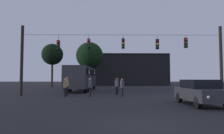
{
  "coord_description": "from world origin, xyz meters",
  "views": [
    {
      "loc": [
        -1.2,
        -7.0,
        1.57
      ],
      "look_at": [
        -0.89,
        16.11,
        2.9
      ],
      "focal_mm": 32.89,
      "sensor_mm": 36.0,
      "label": 1
    }
  ],
  "objects": [
    {
      "name": "overhead_signal_span",
      "position": [
        0.02,
        12.18,
        3.83
      ],
      "size": [
        19.08,
        0.44,
        6.58
      ],
      "color": "black",
      "rests_on": "ground"
    },
    {
      "name": "pedestrian_crossing_center",
      "position": [
        -0.5,
        13.16,
        0.93
      ],
      "size": [
        0.34,
        0.42,
        1.65
      ],
      "color": "black",
      "rests_on": "ground"
    },
    {
      "name": "tree_left_silhouette",
      "position": [
        -5.08,
        33.1,
        6.1
      ],
      "size": [
        5.27,
        5.27,
        8.76
      ],
      "color": "black",
      "rests_on": "ground"
    },
    {
      "name": "pedestrian_trailing",
      "position": [
        -5.16,
        12.19,
        0.98
      ],
      "size": [
        0.33,
        0.41,
        1.73
      ],
      "color": "black",
      "rests_on": "ground"
    },
    {
      "name": "pedestrian_near_bus",
      "position": [
        -0.08,
        11.0,
        0.88
      ],
      "size": [
        0.31,
        0.4,
        1.58
      ],
      "color": "black",
      "rests_on": "ground"
    },
    {
      "name": "pedestrian_crossing_right",
      "position": [
        -2.87,
        10.92,
        0.93
      ],
      "size": [
        0.29,
        0.39,
        1.64
      ],
      "color": "black",
      "rests_on": "ground"
    },
    {
      "name": "ground_plane",
      "position": [
        0.0,
        24.5,
        0.0
      ],
      "size": [
        168.0,
        168.0,
        0.0
      ],
      "primitive_type": "plane",
      "color": "black",
      "rests_on": "ground"
    },
    {
      "name": "car_near_right",
      "position": [
        4.26,
        5.28,
        0.8
      ],
      "size": [
        1.81,
        4.34,
        1.52
      ],
      "color": "#2D2D33",
      "rests_on": "ground"
    },
    {
      "name": "pedestrian_far_side",
      "position": [
        -0.33,
        14.82,
        0.9
      ],
      "size": [
        0.28,
        0.39,
        1.6
      ],
      "color": "black",
      "rests_on": "ground"
    },
    {
      "name": "pedestrian_crossing_left",
      "position": [
        -5.04,
        10.85,
        0.91
      ],
      "size": [
        0.26,
        0.37,
        1.62
      ],
      "color": "black",
      "rests_on": "ground"
    },
    {
      "name": "tree_behind_building",
      "position": [
        -12.48,
        33.54,
        6.36
      ],
      "size": [
        4.2,
        4.2,
        8.5
      ],
      "color": "#2D2116",
      "rests_on": "ground"
    },
    {
      "name": "city_bus",
      "position": [
        -4.73,
        19.77,
        1.87
      ],
      "size": [
        2.88,
        11.08,
        3.0
      ],
      "color": "#2D2D33",
      "rests_on": "ground"
    },
    {
      "name": "corner_building",
      "position": [
        2.82,
        42.51,
        3.64
      ],
      "size": [
        19.14,
        8.09,
        7.29
      ],
      "color": "black",
      "rests_on": "ground"
    }
  ]
}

